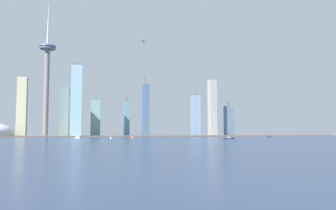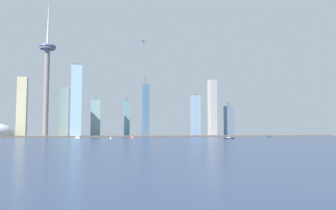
{
  "view_description": "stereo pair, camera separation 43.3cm",
  "coord_description": "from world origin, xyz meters",
  "px_view_note": "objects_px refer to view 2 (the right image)",
  "views": [
    {
      "loc": [
        -175.1,
        -415.55,
        14.18
      ],
      "look_at": [
        27.14,
        435.6,
        81.65
      ],
      "focal_mm": 36.22,
      "sensor_mm": 36.0,
      "label": 1
    },
    {
      "loc": [
        -174.68,
        -415.65,
        14.18
      ],
      "look_at": [
        27.14,
        435.6,
        81.65
      ],
      "focal_mm": 36.22,
      "sensor_mm": 36.0,
      "label": 2
    }
  ],
  "objects_px": {
    "skyscraper_2": "(76,101)",
    "skyscraper_5": "(127,118)",
    "skyscraper_0": "(229,121)",
    "skyscraper_6": "(145,110)",
    "skyscraper_4": "(22,107)",
    "skyscraper_3": "(196,116)",
    "observation_tower": "(47,67)",
    "skyscraper_7": "(95,118)",
    "boat_3": "(78,137)",
    "boat_2": "(133,138)",
    "boat_1": "(111,138)",
    "boat_0": "(269,137)",
    "boat_4": "(229,138)",
    "airplane": "(143,41)",
    "skyscraper_1": "(212,108)",
    "skyscraper_8": "(64,112)"
  },
  "relations": [
    {
      "from": "skyscraper_1",
      "to": "boat_0",
      "type": "bearing_deg",
      "value": -74.95
    },
    {
      "from": "skyscraper_3",
      "to": "skyscraper_7",
      "type": "height_order",
      "value": "skyscraper_3"
    },
    {
      "from": "observation_tower",
      "to": "boat_3",
      "type": "height_order",
      "value": "observation_tower"
    },
    {
      "from": "skyscraper_0",
      "to": "skyscraper_6",
      "type": "xyz_separation_m",
      "value": [
        -252.12,
        -29.4,
        25.68
      ]
    },
    {
      "from": "observation_tower",
      "to": "skyscraper_4",
      "type": "distance_m",
      "value": 120.52
    },
    {
      "from": "skyscraper_2",
      "to": "skyscraper_0",
      "type": "bearing_deg",
      "value": 10.01
    },
    {
      "from": "skyscraper_0",
      "to": "boat_3",
      "type": "bearing_deg",
      "value": -152.11
    },
    {
      "from": "skyscraper_5",
      "to": "boat_4",
      "type": "distance_m",
      "value": 398.83
    },
    {
      "from": "skyscraper_4",
      "to": "boat_2",
      "type": "bearing_deg",
      "value": -44.47
    },
    {
      "from": "skyscraper_2",
      "to": "skyscraper_7",
      "type": "distance_m",
      "value": 99.97
    },
    {
      "from": "boat_2",
      "to": "boat_4",
      "type": "height_order",
      "value": "boat_4"
    },
    {
      "from": "observation_tower",
      "to": "skyscraper_2",
      "type": "xyz_separation_m",
      "value": [
        73.2,
        -32.8,
        -86.13
      ]
    },
    {
      "from": "skyscraper_4",
      "to": "boat_3",
      "type": "xyz_separation_m",
      "value": [
        143.8,
        -211.01,
        -73.0
      ]
    },
    {
      "from": "skyscraper_7",
      "to": "skyscraper_5",
      "type": "bearing_deg",
      "value": 12.65
    },
    {
      "from": "skyscraper_5",
      "to": "boat_3",
      "type": "xyz_separation_m",
      "value": [
        -123.41,
        -244.32,
        -48.37
      ]
    },
    {
      "from": "boat_1",
      "to": "boat_3",
      "type": "relative_size",
      "value": 0.47
    },
    {
      "from": "skyscraper_2",
      "to": "skyscraper_4",
      "type": "relative_size",
      "value": 1.2
    },
    {
      "from": "skyscraper_2",
      "to": "skyscraper_3",
      "type": "distance_m",
      "value": 340.55
    },
    {
      "from": "boat_0",
      "to": "boat_1",
      "type": "xyz_separation_m",
      "value": [
        -354.19,
        -62.71,
        -0.01
      ]
    },
    {
      "from": "boat_1",
      "to": "boat_4",
      "type": "height_order",
      "value": "boat_4"
    },
    {
      "from": "skyscraper_0",
      "to": "boat_1",
      "type": "height_order",
      "value": "skyscraper_0"
    },
    {
      "from": "skyscraper_2",
      "to": "boat_2",
      "type": "relative_size",
      "value": 15.82
    },
    {
      "from": "boat_2",
      "to": "skyscraper_4",
      "type": "bearing_deg",
      "value": 168.06
    },
    {
      "from": "skyscraper_5",
      "to": "boat_3",
      "type": "bearing_deg",
      "value": -116.8
    },
    {
      "from": "skyscraper_5",
      "to": "skyscraper_8",
      "type": "height_order",
      "value": "skyscraper_8"
    },
    {
      "from": "observation_tower",
      "to": "skyscraper_7",
      "type": "relative_size",
      "value": 3.07
    },
    {
      "from": "skyscraper_6",
      "to": "skyscraper_4",
      "type": "bearing_deg",
      "value": 176.58
    },
    {
      "from": "skyscraper_4",
      "to": "airplane",
      "type": "bearing_deg",
      "value": -4.96
    },
    {
      "from": "skyscraper_3",
      "to": "airplane",
      "type": "distance_m",
      "value": 257.94
    },
    {
      "from": "observation_tower",
      "to": "skyscraper_6",
      "type": "distance_m",
      "value": 271.51
    },
    {
      "from": "skyscraper_1",
      "to": "skyscraper_6",
      "type": "relative_size",
      "value": 0.94
    },
    {
      "from": "skyscraper_1",
      "to": "skyscraper_5",
      "type": "height_order",
      "value": "skyscraper_1"
    },
    {
      "from": "skyscraper_3",
      "to": "boat_4",
      "type": "distance_m",
      "value": 360.01
    },
    {
      "from": "skyscraper_7",
      "to": "observation_tower",
      "type": "bearing_deg",
      "value": -159.07
    },
    {
      "from": "skyscraper_3",
      "to": "boat_1",
      "type": "xyz_separation_m",
      "value": [
        -259.71,
        -299.68,
        -57.51
      ]
    },
    {
      "from": "skyscraper_6",
      "to": "boat_1",
      "type": "height_order",
      "value": "skyscraper_6"
    },
    {
      "from": "skyscraper_2",
      "to": "boat_3",
      "type": "distance_m",
      "value": 169.77
    },
    {
      "from": "boat_0",
      "to": "skyscraper_3",
      "type": "bearing_deg",
      "value": -171.6
    },
    {
      "from": "skyscraper_4",
      "to": "skyscraper_5",
      "type": "bearing_deg",
      "value": 7.11
    },
    {
      "from": "skyscraper_0",
      "to": "skyscraper_3",
      "type": "relative_size",
      "value": 0.83
    },
    {
      "from": "skyscraper_6",
      "to": "boat_1",
      "type": "relative_size",
      "value": 24.67
    },
    {
      "from": "skyscraper_2",
      "to": "skyscraper_5",
      "type": "relative_size",
      "value": 1.71
    },
    {
      "from": "skyscraper_0",
      "to": "boat_4",
      "type": "height_order",
      "value": "skyscraper_0"
    },
    {
      "from": "observation_tower",
      "to": "boat_1",
      "type": "xyz_separation_m",
      "value": [
        142.75,
        -250.52,
        -172.68
      ]
    },
    {
      "from": "skyscraper_2",
      "to": "skyscraper_4",
      "type": "height_order",
      "value": "skyscraper_2"
    },
    {
      "from": "boat_0",
      "to": "observation_tower",
      "type": "bearing_deg",
      "value": -124.05
    },
    {
      "from": "skyscraper_6",
      "to": "boat_4",
      "type": "xyz_separation_m",
      "value": [
        101.96,
        -316.18,
        -67.81
      ]
    },
    {
      "from": "skyscraper_2",
      "to": "skyscraper_3",
      "type": "relative_size",
      "value": 1.49
    },
    {
      "from": "skyscraper_2",
      "to": "skyscraper_5",
      "type": "height_order",
      "value": "skyscraper_2"
    },
    {
      "from": "skyscraper_0",
      "to": "boat_0",
      "type": "xyz_separation_m",
      "value": [
        -5.29,
        -230.74,
        -42.2
      ]
    }
  ]
}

